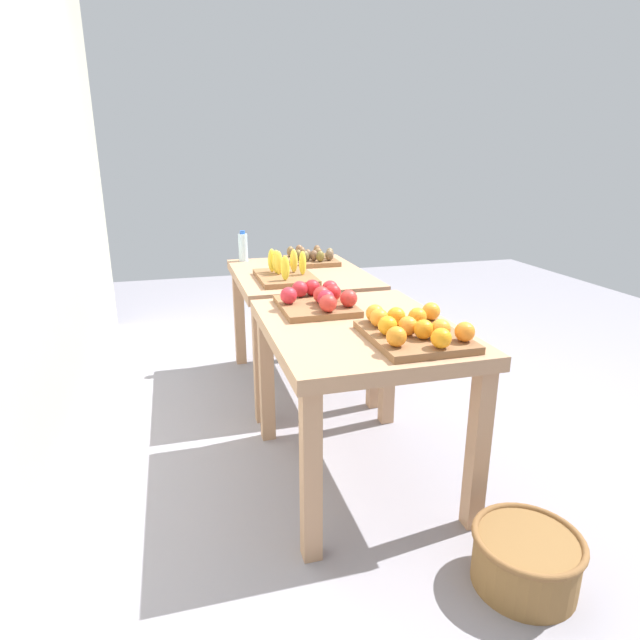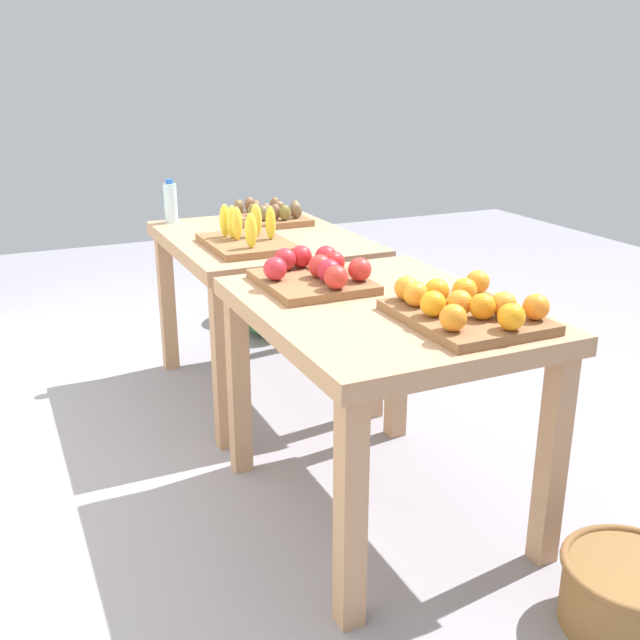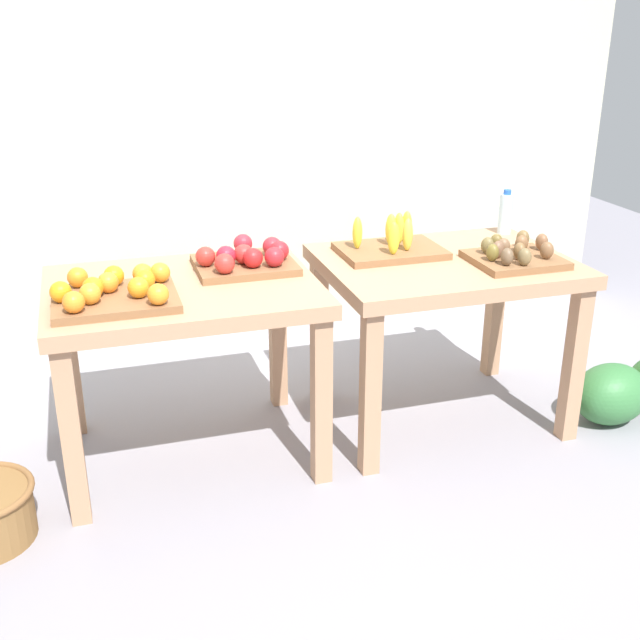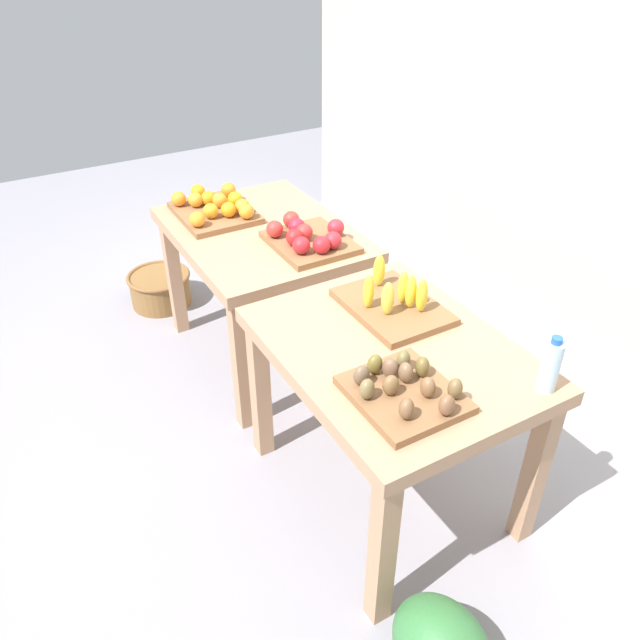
{
  "view_description": "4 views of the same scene",
  "coord_description": "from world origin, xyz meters",
  "px_view_note": "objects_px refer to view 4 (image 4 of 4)",
  "views": [
    {
      "loc": [
        -2.62,
        0.75,
        1.46
      ],
      "look_at": [
        -0.01,
        0.03,
        0.61
      ],
      "focal_mm": 29.62,
      "sensor_mm": 36.0,
      "label": 1
    },
    {
      "loc": [
        -2.51,
        1.11,
        1.47
      ],
      "look_at": [
        -0.02,
        -0.03,
        0.53
      ],
      "focal_mm": 41.4,
      "sensor_mm": 36.0,
      "label": 2
    },
    {
      "loc": [
        -0.89,
        -2.87,
        1.74
      ],
      "look_at": [
        -0.01,
        -0.04,
        0.56
      ],
      "focal_mm": 43.63,
      "sensor_mm": 36.0,
      "label": 3
    },
    {
      "loc": [
        2.02,
        -1.14,
        2.1
      ],
      "look_at": [
        0.0,
        0.01,
        0.54
      ],
      "focal_mm": 35.22,
      "sensor_mm": 36.0,
      "label": 4
    }
  ],
  "objects_px": {
    "apple_bin": "(308,238)",
    "banana_crate": "(393,302)",
    "display_table_left": "(262,249)",
    "orange_bin": "(215,207)",
    "display_table_right": "(392,370)",
    "wicker_basket": "(160,288)",
    "water_bottle": "(550,366)",
    "kiwi_bin": "(404,389)"
  },
  "relations": [
    {
      "from": "apple_bin",
      "to": "wicker_basket",
      "type": "height_order",
      "value": "apple_bin"
    },
    {
      "from": "apple_bin",
      "to": "kiwi_bin",
      "type": "height_order",
      "value": "apple_bin"
    },
    {
      "from": "display_table_left",
      "to": "orange_bin",
      "type": "relative_size",
      "value": 2.24
    },
    {
      "from": "apple_bin",
      "to": "display_table_left",
      "type": "bearing_deg",
      "value": -158.59
    },
    {
      "from": "water_bottle",
      "to": "banana_crate",
      "type": "bearing_deg",
      "value": -166.09
    },
    {
      "from": "display_table_left",
      "to": "wicker_basket",
      "type": "distance_m",
      "value": 1.02
    },
    {
      "from": "apple_bin",
      "to": "wicker_basket",
      "type": "xyz_separation_m",
      "value": [
        -1.07,
        -0.46,
        -0.69
      ]
    },
    {
      "from": "display_table_left",
      "to": "apple_bin",
      "type": "distance_m",
      "value": 0.34
    },
    {
      "from": "apple_bin",
      "to": "banana_crate",
      "type": "relative_size",
      "value": 0.95
    },
    {
      "from": "orange_bin",
      "to": "display_table_right",
      "type": "bearing_deg",
      "value": 5.52
    },
    {
      "from": "apple_bin",
      "to": "banana_crate",
      "type": "height_order",
      "value": "banana_crate"
    },
    {
      "from": "orange_bin",
      "to": "banana_crate",
      "type": "height_order",
      "value": "banana_crate"
    },
    {
      "from": "display_table_left",
      "to": "display_table_right",
      "type": "xyz_separation_m",
      "value": [
        1.12,
        0.0,
        0.0
      ]
    },
    {
      "from": "display_table_left",
      "to": "orange_bin",
      "type": "bearing_deg",
      "value": -152.63
    },
    {
      "from": "kiwi_bin",
      "to": "wicker_basket",
      "type": "xyz_separation_m",
      "value": [
        -2.16,
        -0.21,
        -0.68
      ]
    },
    {
      "from": "water_bottle",
      "to": "wicker_basket",
      "type": "bearing_deg",
      "value": -164.74
    },
    {
      "from": "display_table_right",
      "to": "banana_crate",
      "type": "bearing_deg",
      "value": 145.87
    },
    {
      "from": "display_table_right",
      "to": "orange_bin",
      "type": "relative_size",
      "value": 2.24
    },
    {
      "from": "apple_bin",
      "to": "orange_bin",
      "type": "bearing_deg",
      "value": -155.65
    },
    {
      "from": "kiwi_bin",
      "to": "water_bottle",
      "type": "distance_m",
      "value": 0.48
    },
    {
      "from": "kiwi_bin",
      "to": "orange_bin",
      "type": "bearing_deg",
      "value": 179.83
    },
    {
      "from": "orange_bin",
      "to": "wicker_basket",
      "type": "xyz_separation_m",
      "value": [
        -0.54,
        -0.22,
        -0.69
      ]
    },
    {
      "from": "orange_bin",
      "to": "water_bottle",
      "type": "relative_size",
      "value": 2.22
    },
    {
      "from": "banana_crate",
      "to": "orange_bin",
      "type": "bearing_deg",
      "value": -167.24
    },
    {
      "from": "display_table_right",
      "to": "apple_bin",
      "type": "xyz_separation_m",
      "value": [
        -0.84,
        0.11,
        0.16
      ]
    },
    {
      "from": "wicker_basket",
      "to": "kiwi_bin",
      "type": "bearing_deg",
      "value": 5.62
    },
    {
      "from": "display_table_right",
      "to": "water_bottle",
      "type": "relative_size",
      "value": 4.98
    },
    {
      "from": "display_table_left",
      "to": "water_bottle",
      "type": "xyz_separation_m",
      "value": [
        1.56,
        0.29,
        0.21
      ]
    },
    {
      "from": "apple_bin",
      "to": "wicker_basket",
      "type": "bearing_deg",
      "value": -156.78
    },
    {
      "from": "apple_bin",
      "to": "water_bottle",
      "type": "relative_size",
      "value": 2.0
    },
    {
      "from": "display_table_right",
      "to": "wicker_basket",
      "type": "xyz_separation_m",
      "value": [
        -1.91,
        -0.35,
        -0.54
      ]
    },
    {
      "from": "orange_bin",
      "to": "wicker_basket",
      "type": "relative_size",
      "value": 1.21
    },
    {
      "from": "display_table_left",
      "to": "water_bottle",
      "type": "height_order",
      "value": "water_bottle"
    },
    {
      "from": "display_table_right",
      "to": "apple_bin",
      "type": "bearing_deg",
      "value": 172.64
    },
    {
      "from": "apple_bin",
      "to": "water_bottle",
      "type": "distance_m",
      "value": 1.3
    },
    {
      "from": "orange_bin",
      "to": "kiwi_bin",
      "type": "distance_m",
      "value": 1.62
    },
    {
      "from": "display_table_left",
      "to": "kiwi_bin",
      "type": "relative_size",
      "value": 2.87
    },
    {
      "from": "banana_crate",
      "to": "water_bottle",
      "type": "height_order",
      "value": "water_bottle"
    },
    {
      "from": "apple_bin",
      "to": "water_bottle",
      "type": "xyz_separation_m",
      "value": [
        1.29,
        0.18,
        0.05
      ]
    },
    {
      "from": "display_table_left",
      "to": "water_bottle",
      "type": "bearing_deg",
      "value": 10.61
    },
    {
      "from": "display_table_right",
      "to": "orange_bin",
      "type": "distance_m",
      "value": 1.39
    },
    {
      "from": "banana_crate",
      "to": "apple_bin",
      "type": "bearing_deg",
      "value": -177.76
    }
  ]
}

